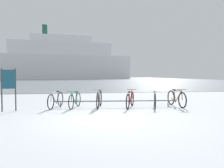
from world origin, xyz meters
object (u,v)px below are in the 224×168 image
object	(u,v)px
bicycle_3	(130,100)
bicycle_4	(155,99)
bicycle_1	(75,100)
bicycle_2	(99,99)
ferry_ship	(64,61)
bicycle_5	(176,98)
info_sign	(9,83)
bicycle_0	(56,100)

from	to	relation	value
bicycle_3	bicycle_4	distance (m)	1.14
bicycle_1	bicycle_2	size ratio (longest dim) A/B	0.93
bicycle_1	ferry_ship	bearing A→B (deg)	94.82
bicycle_5	ferry_ship	bearing A→B (deg)	98.41
bicycle_2	info_sign	bearing A→B (deg)	-173.94
bicycle_3	ferry_ship	size ratio (longest dim) A/B	0.03
info_sign	bicycle_3	bearing A→B (deg)	2.74
bicycle_5	info_sign	bearing A→B (deg)	-178.04
bicycle_0	bicycle_3	world-z (taller)	bicycle_3
bicycle_5	bicycle_1	bearing A→B (deg)	177.17
bicycle_4	info_sign	size ratio (longest dim) A/B	0.95
bicycle_2	bicycle_5	xyz separation A→B (m)	(3.53, -0.14, -0.01)
bicycle_2	info_sign	world-z (taller)	info_sign
bicycle_0	ferry_ship	world-z (taller)	ferry_ship
info_sign	bicycle_0	bearing A→B (deg)	20.23
bicycle_4	info_sign	world-z (taller)	info_sign
bicycle_1	bicycle_5	distance (m)	4.60
bicycle_2	ferry_ship	world-z (taller)	ferry_ship
bicycle_2	bicycle_4	bearing A→B (deg)	-3.59
bicycle_0	bicycle_2	bearing A→B (deg)	-7.69
bicycle_0	ferry_ship	distance (m)	72.01
bicycle_3	info_sign	size ratio (longest dim) A/B	0.95
bicycle_0	bicycle_2	world-z (taller)	bicycle_2
bicycle_2	bicycle_5	size ratio (longest dim) A/B	0.94
bicycle_1	bicycle_4	world-z (taller)	bicycle_4
bicycle_2	bicycle_4	distance (m)	2.50
bicycle_1	bicycle_3	distance (m)	2.43
ferry_ship	bicycle_1	bearing A→B (deg)	-85.18
bicycle_4	ferry_ship	world-z (taller)	ferry_ship
bicycle_5	bicycle_4	bearing A→B (deg)	-179.11
bicycle_2	info_sign	distance (m)	3.73
bicycle_4	bicycle_3	bearing A→B (deg)	179.51
bicycle_4	bicycle_2	bearing A→B (deg)	176.41
info_sign	bicycle_5	bearing A→B (deg)	1.96
ferry_ship	info_sign	bearing A→B (deg)	-87.24
bicycle_0	bicycle_4	bearing A→B (deg)	-5.36
bicycle_5	ferry_ship	size ratio (longest dim) A/B	0.04
bicycle_3	bicycle_1	bearing A→B (deg)	174.50
bicycle_0	bicycle_1	bearing A→B (deg)	-11.50
bicycle_0	bicycle_4	size ratio (longest dim) A/B	1.02
bicycle_0	info_sign	distance (m)	2.01
info_sign	ferry_ship	world-z (taller)	ferry_ship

